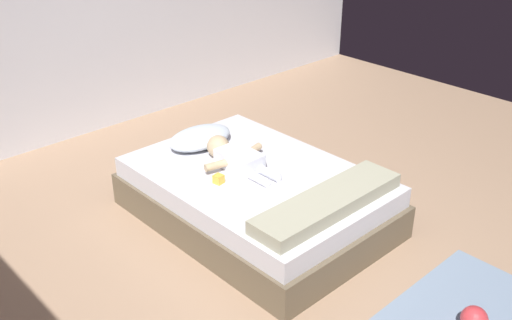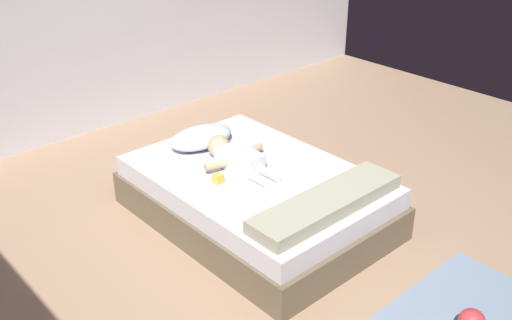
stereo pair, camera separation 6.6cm
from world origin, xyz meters
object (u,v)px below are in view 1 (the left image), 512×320
at_px(toy_ball, 474,319).
at_px(toy_block, 219,179).
at_px(pillow, 200,138).
at_px(toothbrush, 240,150).
at_px(baby, 235,157).
at_px(bed, 256,196).

bearing_deg(toy_ball, toy_block, 102.66).
bearing_deg(toy_ball, pillow, 92.88).
distance_m(toothbrush, toy_block, 0.52).
relative_size(pillow, baby, 0.80).
bearing_deg(toothbrush, pillow, 119.64).
relative_size(bed, toothbrush, 14.08).
xyz_separation_m(bed, toy_ball, (0.10, -1.71, -0.11)).
distance_m(bed, baby, 0.33).
height_order(bed, toy_ball, bed).
distance_m(toothbrush, toy_ball, 2.08).
relative_size(toothbrush, toy_block, 1.86).
distance_m(bed, toy_block, 0.39).
relative_size(bed, toy_block, 26.17).
distance_m(pillow, toy_block, 0.63).
distance_m(baby, toy_block, 0.29).
bearing_deg(toy_ball, baby, 94.12).
xyz_separation_m(pillow, toothbrush, (0.16, -0.29, -0.06)).
bearing_deg(bed, baby, 100.87).
xyz_separation_m(baby, toothbrush, (0.18, 0.15, -0.06)).
bearing_deg(pillow, bed, -88.43).
xyz_separation_m(bed, pillow, (-0.02, 0.63, 0.27)).
bearing_deg(toy_block, toothbrush, 31.97).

